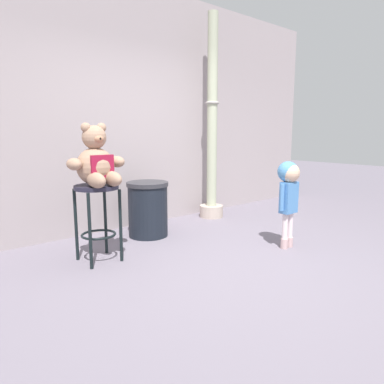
{
  "coord_description": "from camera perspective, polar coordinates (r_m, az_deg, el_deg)",
  "views": [
    {
      "loc": [
        -2.39,
        -2.16,
        1.29
      ],
      "look_at": [
        0.04,
        0.67,
        0.66
      ],
      "focal_mm": 33.04,
      "sensor_mm": 36.0,
      "label": 1
    }
  ],
  "objects": [
    {
      "name": "lamppost",
      "position": [
        5.34,
        3.24,
        8.5
      ],
      "size": [
        0.36,
        0.36,
        2.98
      ],
      "color": "#B7A495",
      "rests_on": "ground_plane"
    },
    {
      "name": "trash_bin",
      "position": [
        4.46,
        -7.13,
        -2.72
      ],
      "size": [
        0.52,
        0.52,
        0.69
      ],
      "color": "black",
      "rests_on": "ground_plane"
    },
    {
      "name": "building_wall",
      "position": [
        4.96,
        -12.06,
        13.04
      ],
      "size": [
        7.75,
        0.3,
        3.21
      ],
      "primitive_type": "cube",
      "color": "#A19496",
      "rests_on": "ground_plane"
    },
    {
      "name": "teddy_bear",
      "position": [
        3.56,
        -15.14,
        4.58
      ],
      "size": [
        0.57,
        0.52,
        0.61
      ],
      "color": "#A27D65",
      "rests_on": "bar_stool_with_teddy"
    },
    {
      "name": "child_walking",
      "position": [
        4.04,
        15.34,
        1.0
      ],
      "size": [
        0.31,
        0.25,
        0.98
      ],
      "rotation": [
        0.0,
        0.0,
        1.84
      ],
      "color": "#C4A0A0",
      "rests_on": "ground_plane"
    },
    {
      "name": "bar_stool_with_teddy",
      "position": [
        3.65,
        -15.04,
        -2.22
      ],
      "size": [
        0.43,
        0.43,
        0.78
      ],
      "color": "#211F2F",
      "rests_on": "ground_plane"
    },
    {
      "name": "ground_plane",
      "position": [
        3.47,
        6.88,
        -12.33
      ],
      "size": [
        24.0,
        24.0,
        0.0
      ],
      "primitive_type": "plane",
      "color": "slate"
    }
  ]
}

